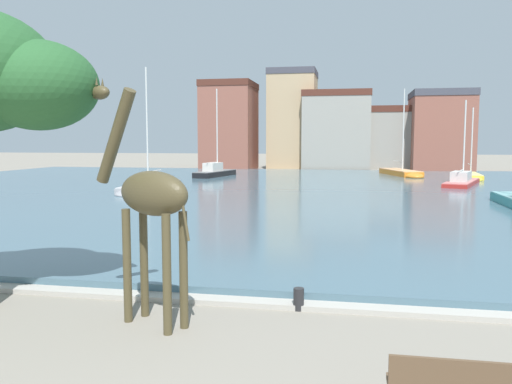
{
  "coord_description": "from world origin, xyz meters",
  "views": [
    {
      "loc": [
        1.94,
        -3.57,
        3.77
      ],
      "look_at": [
        -1.0,
        12.04,
        2.2
      ],
      "focal_mm": 36.13,
      "sensor_mm": 36.0,
      "label": 1
    }
  ],
  "objects_px": {
    "giraffe_statue": "(148,198)",
    "mooring_bollard": "(299,299)",
    "sailboat_orange": "(403,174)",
    "sailboat_yellow": "(471,177)",
    "sailboat_red": "(463,182)",
    "sailboat_grey": "(147,189)",
    "sailboat_black": "(217,173)"
  },
  "relations": [
    {
      "from": "giraffe_statue",
      "to": "mooring_bollard",
      "type": "relative_size",
      "value": 10.29
    },
    {
      "from": "giraffe_statue",
      "to": "sailboat_orange",
      "type": "distance_m",
      "value": 45.06
    },
    {
      "from": "sailboat_yellow",
      "to": "sailboat_red",
      "type": "distance_m",
      "value": 7.3
    },
    {
      "from": "giraffe_statue",
      "to": "sailboat_grey",
      "type": "relative_size",
      "value": 0.52
    },
    {
      "from": "sailboat_orange",
      "to": "sailboat_black",
      "type": "distance_m",
      "value": 18.78
    },
    {
      "from": "giraffe_statue",
      "to": "sailboat_black",
      "type": "relative_size",
      "value": 0.58
    },
    {
      "from": "giraffe_statue",
      "to": "sailboat_yellow",
      "type": "height_order",
      "value": "sailboat_yellow"
    },
    {
      "from": "giraffe_statue",
      "to": "sailboat_orange",
      "type": "xyz_separation_m",
      "value": [
        9.1,
        44.08,
        -2.17
      ]
    },
    {
      "from": "sailboat_grey",
      "to": "sailboat_black",
      "type": "distance_m",
      "value": 15.27
    },
    {
      "from": "sailboat_yellow",
      "to": "sailboat_orange",
      "type": "distance_m",
      "value": 6.59
    },
    {
      "from": "sailboat_red",
      "to": "sailboat_yellow",
      "type": "bearing_deg",
      "value": 73.38
    },
    {
      "from": "sailboat_yellow",
      "to": "sailboat_orange",
      "type": "bearing_deg",
      "value": 152.43
    },
    {
      "from": "sailboat_orange",
      "to": "sailboat_black",
      "type": "bearing_deg",
      "value": -167.49
    },
    {
      "from": "sailboat_grey",
      "to": "sailboat_yellow",
      "type": "relative_size",
      "value": 1.32
    },
    {
      "from": "sailboat_yellow",
      "to": "sailboat_black",
      "type": "height_order",
      "value": "sailboat_black"
    },
    {
      "from": "sailboat_red",
      "to": "sailboat_orange",
      "type": "bearing_deg",
      "value": 110.49
    },
    {
      "from": "giraffe_statue",
      "to": "sailboat_yellow",
      "type": "bearing_deg",
      "value": 70.0
    },
    {
      "from": "sailboat_grey",
      "to": "sailboat_orange",
      "type": "xyz_separation_m",
      "value": [
        19.46,
        19.29,
        0.07
      ]
    },
    {
      "from": "sailboat_orange",
      "to": "mooring_bollard",
      "type": "distance_m",
      "value": 43.13
    },
    {
      "from": "sailboat_red",
      "to": "mooring_bollard",
      "type": "xyz_separation_m",
      "value": [
        -9.91,
        -32.64,
        -0.22
      ]
    },
    {
      "from": "sailboat_red",
      "to": "giraffe_statue",
      "type": "bearing_deg",
      "value": -110.68
    },
    {
      "from": "sailboat_black",
      "to": "sailboat_orange",
      "type": "bearing_deg",
      "value": 12.51
    },
    {
      "from": "sailboat_grey",
      "to": "sailboat_red",
      "type": "distance_m",
      "value": 24.99
    },
    {
      "from": "sailboat_yellow",
      "to": "sailboat_grey",
      "type": "bearing_deg",
      "value": -147.31
    },
    {
      "from": "sailboat_grey",
      "to": "mooring_bollard",
      "type": "height_order",
      "value": "sailboat_grey"
    },
    {
      "from": "sailboat_yellow",
      "to": "mooring_bollard",
      "type": "bearing_deg",
      "value": -106.84
    },
    {
      "from": "sailboat_red",
      "to": "mooring_bollard",
      "type": "height_order",
      "value": "sailboat_red"
    },
    {
      "from": "sailboat_grey",
      "to": "sailboat_orange",
      "type": "height_order",
      "value": "sailboat_orange"
    },
    {
      "from": "giraffe_statue",
      "to": "mooring_bollard",
      "type": "xyz_separation_m",
      "value": [
        2.94,
        1.4,
        -2.38
      ]
    },
    {
      "from": "sailboat_orange",
      "to": "sailboat_black",
      "type": "xyz_separation_m",
      "value": [
        -18.33,
        -4.07,
        0.13
      ]
    },
    {
      "from": "sailboat_orange",
      "to": "sailboat_red",
      "type": "height_order",
      "value": "sailboat_orange"
    },
    {
      "from": "sailboat_black",
      "to": "sailboat_grey",
      "type": "bearing_deg",
      "value": -94.25
    }
  ]
}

